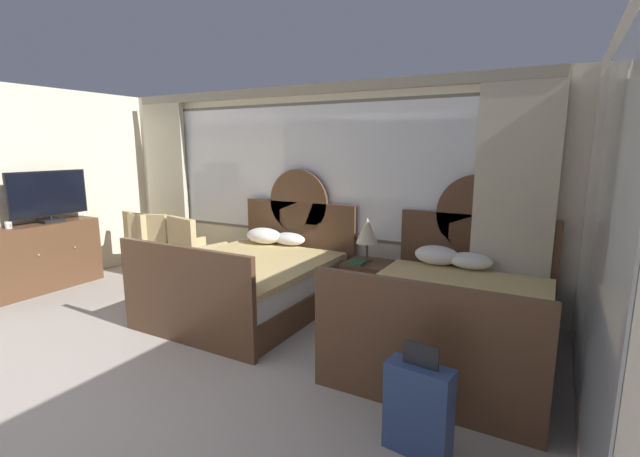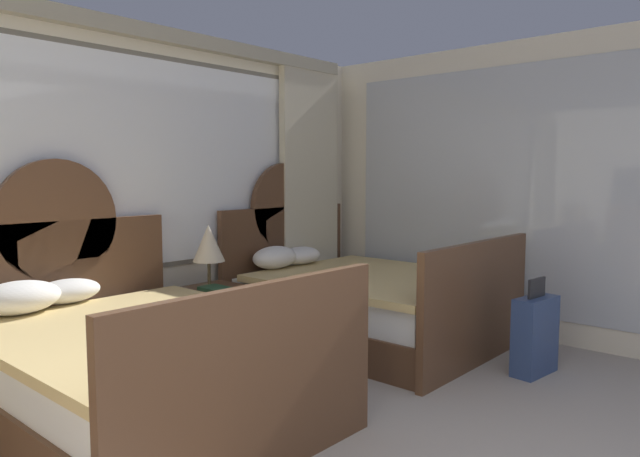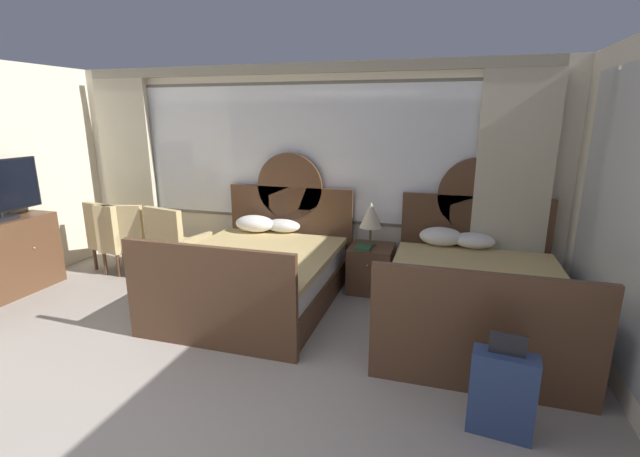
{
  "view_description": "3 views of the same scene",
  "coord_description": "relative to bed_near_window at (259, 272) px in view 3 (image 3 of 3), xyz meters",
  "views": [
    {
      "loc": [
        2.97,
        -1.31,
        1.91
      ],
      "look_at": [
        1.03,
        2.23,
        1.15
      ],
      "focal_mm": 24.45,
      "sensor_mm": 36.0,
      "label": 1
    },
    {
      "loc": [
        -1.95,
        -0.48,
        1.51
      ],
      "look_at": [
        1.02,
        2.14,
        1.13
      ],
      "focal_mm": 32.71,
      "sensor_mm": 36.0,
      "label": 2
    },
    {
      "loc": [
        1.9,
        -1.61,
        2.08
      ],
      "look_at": [
        0.79,
        2.09,
        1.07
      ],
      "focal_mm": 24.54,
      "sensor_mm": 36.0,
      "label": 3
    }
  ],
  "objects": [
    {
      "name": "armchair_by_window_right",
      "position": [
        -2.32,
        0.41,
        0.13
      ],
      "size": [
        0.75,
        0.75,
        0.95
      ],
      "color": "tan",
      "rests_on": "ground_plane"
    },
    {
      "name": "book_on_nightstand",
      "position": [
        1.08,
        0.59,
        0.22
      ],
      "size": [
        0.18,
        0.26,
        0.03
      ],
      "color": "#285133",
      "rests_on": "nightstand_between_beds"
    },
    {
      "name": "bed_near_mirror",
      "position": [
        2.3,
        0.0,
        -0.0
      ],
      "size": [
        1.68,
        2.17,
        1.61
      ],
      "color": "brown",
      "rests_on": "ground_plane"
    },
    {
      "name": "wall_back_window",
      "position": [
        0.1,
        1.1,
        1.07
      ],
      "size": [
        6.45,
        0.22,
        2.7
      ],
      "color": "beige",
      "rests_on": "ground_plane"
    },
    {
      "name": "suitcase_on_floor",
      "position": [
        2.43,
        -1.52,
        -0.05
      ],
      "size": [
        0.43,
        0.22,
        0.73
      ],
      "color": "navy",
      "rests_on": "ground_plane"
    },
    {
      "name": "armchair_by_window_left",
      "position": [
        -1.37,
        0.41,
        0.13
      ],
      "size": [
        0.74,
        0.74,
        0.95
      ],
      "color": "tan",
      "rests_on": "ground_plane"
    },
    {
      "name": "armchair_by_window_centre",
      "position": [
        -2.12,
        0.41,
        0.13
      ],
      "size": [
        0.75,
        0.75,
        0.95
      ],
      "color": "tan",
      "rests_on": "ground_plane"
    },
    {
      "name": "nightstand_between_beds",
      "position": [
        1.16,
        0.69,
        -0.07
      ],
      "size": [
        0.51,
        0.54,
        0.56
      ],
      "color": "brown",
      "rests_on": "ground_plane"
    },
    {
      "name": "bed_near_window",
      "position": [
        0.0,
        0.0,
        0.0
      ],
      "size": [
        1.68,
        2.17,
        1.61
      ],
      "color": "brown",
      "rests_on": "ground_plane"
    },
    {
      "name": "table_lamp_on_nightstand",
      "position": [
        1.13,
        0.73,
        0.57
      ],
      "size": [
        0.27,
        0.27,
        0.53
      ],
      "color": "brown",
      "rests_on": "nightstand_between_beds"
    }
  ]
}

